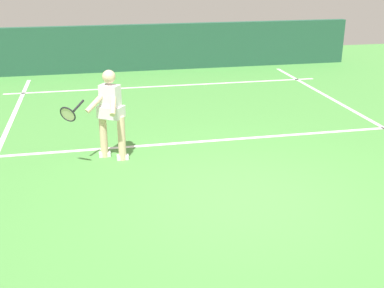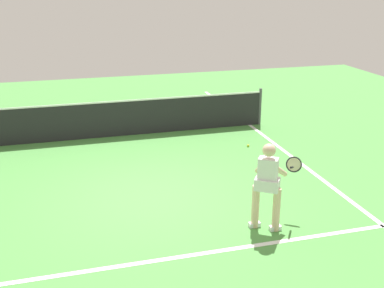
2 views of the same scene
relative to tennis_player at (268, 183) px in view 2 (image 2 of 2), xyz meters
name	(u,v)px [view 2 (image 2 of 2)]	position (x,y,z in m)	size (l,w,h in m)	color
ground_plane	(146,195)	(-1.77, 1.82, -0.85)	(24.11, 24.11, 0.00)	#4C9342
service_line_marking	(173,258)	(-1.77, -0.50, -0.84)	(7.56, 0.10, 0.01)	white
sideline_right_marking	(317,175)	(2.01, 1.82, -0.84)	(0.10, 16.55, 0.01)	white
court_net	(120,118)	(-1.77, 5.71, -0.35)	(8.24, 0.08, 1.07)	#4C4C51
tennis_player	(268,183)	(0.00, 0.00, 0.00)	(1.09, 0.76, 1.55)	beige
tennis_ball_mid	(248,145)	(1.26, 3.96, -0.81)	(0.07, 0.07, 0.07)	#D1E533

